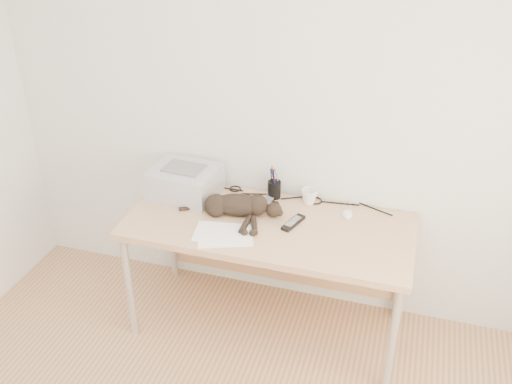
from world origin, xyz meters
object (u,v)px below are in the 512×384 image
(desk, at_px, (272,235))
(mouse, at_px, (347,212))
(pen_cup, at_px, (274,189))
(cat, at_px, (235,206))
(mug, at_px, (309,197))
(printer, at_px, (185,181))

(desk, relative_size, mouse, 15.48)
(desk, distance_m, pen_cup, 0.28)
(desk, distance_m, cat, 0.29)
(cat, height_order, mouse, cat)
(mug, bearing_deg, pen_cup, 177.34)
(printer, distance_m, pen_cup, 0.54)
(mug, relative_size, mouse, 0.95)
(mug, height_order, pen_cup, pen_cup)
(printer, xyz_separation_m, pen_cup, (0.52, 0.12, -0.03))
(printer, distance_m, cat, 0.39)
(cat, relative_size, mug, 6.14)
(printer, height_order, mouse, printer)
(desk, xyz_separation_m, mug, (0.17, 0.19, 0.18))
(cat, bearing_deg, mouse, 4.72)
(cat, distance_m, mug, 0.45)
(mouse, bearing_deg, mug, 157.18)
(mug, bearing_deg, printer, -171.53)
(printer, relative_size, mug, 4.18)
(desk, height_order, cat, cat)
(cat, relative_size, mouse, 5.85)
(printer, relative_size, pen_cup, 2.07)
(cat, xyz_separation_m, mouse, (0.61, 0.19, -0.04))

